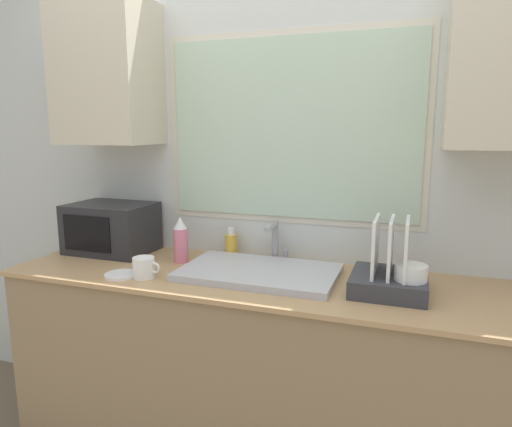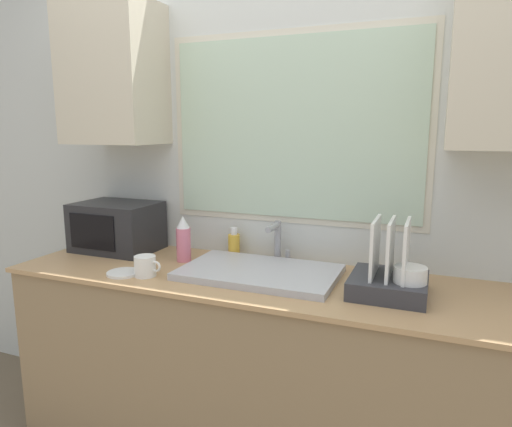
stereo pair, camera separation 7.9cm
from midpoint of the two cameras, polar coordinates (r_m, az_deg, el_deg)
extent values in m
cube|color=#8C7251|center=(2.15, 0.55, -19.61)|extent=(2.31, 0.61, 0.87)
cube|color=tan|center=(1.97, 0.57, -8.28)|extent=(2.34, 0.64, 0.02)
cube|color=silver|center=(2.19, 3.44, 4.83)|extent=(6.00, 0.06, 2.60)
cube|color=beige|center=(2.15, 3.28, 10.50)|extent=(1.24, 0.01, 0.89)
cube|color=#B2CCB2|center=(2.15, 3.25, 10.50)|extent=(1.18, 0.01, 0.83)
cube|color=beige|center=(2.43, -19.03, 16.15)|extent=(0.46, 0.32, 0.67)
cube|color=#B2B2B7|center=(1.98, -0.76, -7.34)|extent=(0.67, 0.41, 0.03)
cylinder|color=#99999E|center=(2.18, 1.38, -3.46)|extent=(0.03, 0.03, 0.20)
cylinder|color=#99999E|center=(2.09, 0.82, -1.71)|extent=(0.03, 0.14, 0.03)
cylinder|color=#99999E|center=(2.18, 2.63, -5.30)|extent=(0.02, 0.02, 0.06)
cube|color=#232326|center=(2.47, -18.48, -1.70)|extent=(0.41, 0.30, 0.25)
cube|color=black|center=(2.37, -21.31, -2.36)|extent=(0.27, 0.01, 0.17)
cube|color=#333338|center=(1.85, 15.07, -8.42)|extent=(0.28, 0.29, 0.07)
cube|color=white|center=(1.81, 13.49, -3.95)|extent=(0.01, 0.22, 0.22)
cube|color=white|center=(1.81, 15.29, -4.07)|extent=(0.01, 0.22, 0.22)
cube|color=white|center=(1.81, 17.09, -4.18)|extent=(0.01, 0.22, 0.22)
cylinder|color=white|center=(1.78, 17.58, -7.06)|extent=(0.12, 0.12, 0.06)
cylinder|color=#D8728C|center=(2.20, -10.40, -3.94)|extent=(0.07, 0.07, 0.16)
cone|color=silver|center=(2.18, -10.49, -1.15)|extent=(0.06, 0.06, 0.06)
cylinder|color=gold|center=(2.27, -4.15, -4.01)|extent=(0.06, 0.06, 0.11)
cylinder|color=white|center=(2.25, -4.18, -2.22)|extent=(0.03, 0.03, 0.03)
cylinder|color=white|center=(2.02, -14.96, -6.55)|extent=(0.09, 0.09, 0.09)
torus|color=white|center=(1.98, -13.68, -6.62)|extent=(0.05, 0.01, 0.05)
cylinder|color=white|center=(2.07, -17.56, -7.32)|extent=(0.14, 0.14, 0.01)
camera|label=1|loc=(0.04, -91.21, -0.22)|focal=32.00mm
camera|label=2|loc=(0.04, 88.79, 0.22)|focal=32.00mm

